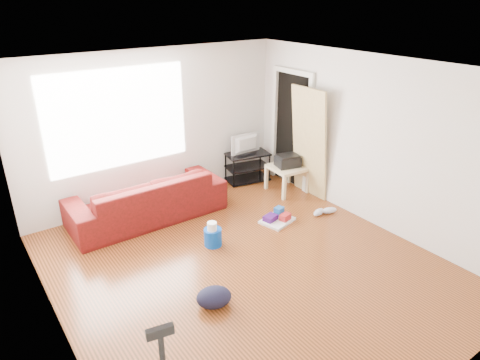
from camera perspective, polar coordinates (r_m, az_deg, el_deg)
room at (r=5.20m, az=0.60°, el=1.04°), size 4.51×5.01×2.51m
sofa at (r=6.92m, az=-12.03°, el=-4.90°), size 2.38×0.93×0.70m
tv_stand at (r=7.97m, az=1.00°, el=1.80°), size 0.86×0.60×0.54m
tv at (r=7.82m, az=1.02°, el=4.79°), size 0.62×0.08×0.36m
side_table at (r=7.55m, az=6.34°, el=1.32°), size 0.61×0.61×0.47m
printer at (r=7.49m, az=6.40°, el=2.57°), size 0.46×0.39×0.21m
bucket at (r=6.10m, az=-3.60°, el=-8.61°), size 0.33×0.33×0.25m
toilet_paper at (r=5.98m, az=-3.72°, el=-7.24°), size 0.13×0.13×0.12m
cleaning_tray at (r=6.67m, az=4.99°, el=-5.08°), size 0.56×0.49×0.17m
backpack at (r=5.07m, az=-3.47°, el=-16.30°), size 0.48×0.43×0.22m
sneakers at (r=6.98m, az=11.14°, el=-4.12°), size 0.45×0.23×0.10m
door_panel at (r=7.62m, az=8.75°, el=-1.86°), size 0.24×0.76×1.89m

